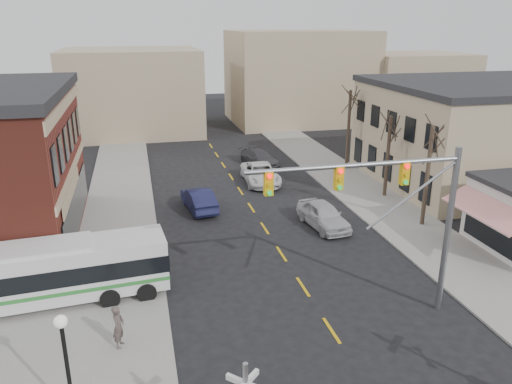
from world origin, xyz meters
TOP-DOWN VIEW (x-y plane):
  - ground at (0.00, 0.00)m, footprint 160.00×160.00m
  - sidewalk_west at (-9.50, 20.00)m, footprint 5.00×60.00m
  - sidewalk_east at (9.50, 20.00)m, footprint 5.00×60.00m
  - tan_building at (22.00, 20.00)m, footprint 20.30×15.30m
  - tree_east_a at (10.50, 12.00)m, footprint 0.28×0.28m
  - tree_east_b at (10.80, 18.00)m, footprint 0.28×0.28m
  - tree_east_c at (11.00, 26.00)m, footprint 0.28×0.28m
  - transit_bus at (-12.70, 7.30)m, footprint 11.86×3.57m
  - traffic_signal_mast at (2.98, 2.52)m, footprint 9.65×0.30m
  - street_lamp at (-10.65, -0.87)m, footprint 0.44×0.44m
  - car_a at (3.89, 13.36)m, footprint 2.64×5.20m
  - car_b at (-3.81, 18.56)m, footprint 2.33×5.09m
  - car_c at (2.13, 23.76)m, footprint 2.89×5.92m
  - car_d at (3.37, 28.96)m, footprint 3.55×5.44m
  - pedestrian_near at (-9.17, 2.91)m, footprint 0.64×0.80m
  - pedestrian_far at (-10.46, 6.93)m, footprint 1.02×0.98m

SIDE VIEW (x-z plane):
  - ground at x=0.00m, z-range 0.00..0.00m
  - sidewalk_west at x=-9.50m, z-range 0.00..0.12m
  - sidewalk_east at x=9.50m, z-range 0.00..0.12m
  - car_d at x=3.37m, z-range 0.00..1.47m
  - car_b at x=-3.81m, z-range 0.00..1.62m
  - car_c at x=2.13m, z-range 0.00..1.62m
  - car_a at x=3.89m, z-range 0.00..1.70m
  - pedestrian_far at x=-10.46m, z-range 0.12..1.77m
  - pedestrian_near at x=-9.17m, z-range 0.12..2.02m
  - transit_bus at x=-12.70m, z-range 0.20..3.21m
  - street_lamp at x=-10.65m, z-range 1.01..5.08m
  - tree_east_b at x=10.80m, z-range 0.12..6.42m
  - tree_east_a at x=10.50m, z-range 0.12..6.87m
  - tree_east_c at x=11.00m, z-range 0.12..7.32m
  - tan_building at x=22.00m, z-range 0.01..8.51m
  - traffic_signal_mast at x=2.98m, z-range 1.72..9.72m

